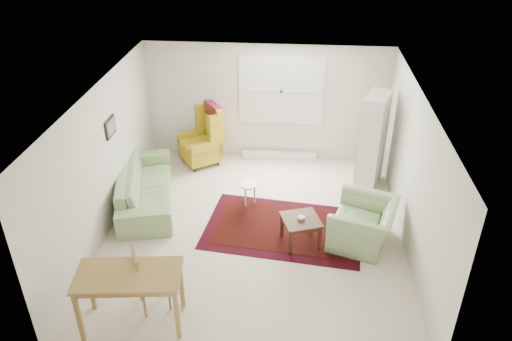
# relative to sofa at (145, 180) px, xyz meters

# --- Properties ---
(room) EXTENTS (5.04, 5.54, 2.51)m
(room) POSITION_rel_sofa_xyz_m (2.12, -0.55, 0.77)
(room) COLOR silver
(room) RESTS_ON ground
(rug) EXTENTS (2.85, 2.01, 0.03)m
(rug) POSITION_rel_sofa_xyz_m (2.59, -0.62, -0.47)
(rug) COLOR black
(rug) RESTS_ON ground
(sofa) EXTENTS (1.49, 2.54, 0.96)m
(sofa) POSITION_rel_sofa_xyz_m (0.00, 0.00, 0.00)
(sofa) COLOR #88A76F
(sofa) RESTS_ON ground
(armchair) EXTENTS (1.27, 1.36, 0.87)m
(armchair) POSITION_rel_sofa_xyz_m (3.90, -0.86, -0.05)
(armchair) COLOR #88A76F
(armchair) RESTS_ON ground
(wingback_chair) EXTENTS (1.08, 1.07, 1.30)m
(wingback_chair) POSITION_rel_sofa_xyz_m (0.73, 1.59, 0.17)
(wingback_chair) COLOR #B5961B
(wingback_chair) RESTS_ON ground
(coffee_table) EXTENTS (0.74, 0.74, 0.48)m
(coffee_table) POSITION_rel_sofa_xyz_m (2.88, -0.97, -0.24)
(coffee_table) COLOR #402013
(coffee_table) RESTS_ON ground
(stool) EXTENTS (0.37, 0.37, 0.43)m
(stool) POSITION_rel_sofa_xyz_m (1.91, 0.11, -0.26)
(stool) COLOR white
(stool) RESTS_ON ground
(cabinet) EXTENTS (0.63, 0.85, 1.89)m
(cabinet) POSITION_rel_sofa_xyz_m (4.20, 1.02, 0.47)
(cabinet) COLOR silver
(cabinet) RESTS_ON ground
(desk) EXTENTS (1.43, 0.84, 0.86)m
(desk) POSITION_rel_sofa_xyz_m (0.67, -2.93, -0.05)
(desk) COLOR olive
(desk) RESTS_ON ground
(desk_chair) EXTENTS (0.58, 0.58, 0.98)m
(desk_chair) POSITION_rel_sofa_xyz_m (0.86, -2.59, 0.01)
(desk_chair) COLOR olive
(desk_chair) RESTS_ON ground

